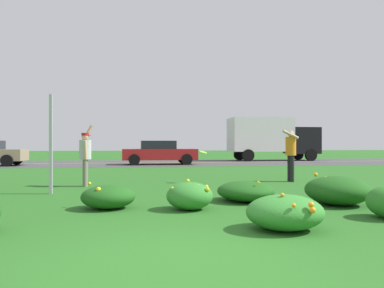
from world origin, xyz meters
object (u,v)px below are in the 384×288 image
(person_catcher_orange_shirt, at_px, (291,151))
(car_red_center_right, at_px, (159,152))
(frisbee_lime, at_px, (203,152))
(box_truck_black, at_px, (271,137))
(sign_post_near_path, at_px, (51,144))
(person_thrower_red_cap_gray_shirt, at_px, (85,154))

(person_catcher_orange_shirt, relative_size, car_red_center_right, 0.38)
(frisbee_lime, bearing_deg, box_truck_black, 61.85)
(sign_post_near_path, xyz_separation_m, person_thrower_red_cap_gray_shirt, (0.64, 1.58, -0.28))
(person_thrower_red_cap_gray_shirt, height_order, car_red_center_right, person_thrower_red_cap_gray_shirt)
(frisbee_lime, xyz_separation_m, box_truck_black, (8.21, 15.35, 0.83))
(person_thrower_red_cap_gray_shirt, height_order, box_truck_black, box_truck_black)
(person_catcher_orange_shirt, bearing_deg, sign_post_near_path, -164.76)
(car_red_center_right, xyz_separation_m, box_truck_black, (8.80, 4.11, 1.06))
(person_catcher_orange_shirt, xyz_separation_m, car_red_center_right, (-3.52, 11.28, -0.27))
(person_catcher_orange_shirt, bearing_deg, frisbee_lime, 179.25)
(sign_post_near_path, xyz_separation_m, person_catcher_orange_shirt, (7.15, 1.95, -0.22))
(person_thrower_red_cap_gray_shirt, height_order, person_catcher_orange_shirt, person_thrower_red_cap_gray_shirt)
(sign_post_near_path, bearing_deg, person_thrower_red_cap_gray_shirt, 67.95)
(person_catcher_orange_shirt, height_order, car_red_center_right, person_catcher_orange_shirt)
(person_catcher_orange_shirt, relative_size, box_truck_black, 0.25)
(sign_post_near_path, bearing_deg, frisbee_lime, 25.21)
(sign_post_near_path, xyz_separation_m, frisbee_lime, (4.22, 1.99, -0.26))
(frisbee_lime, bearing_deg, sign_post_near_path, -154.79)
(sign_post_near_path, distance_m, person_thrower_red_cap_gray_shirt, 1.73)
(sign_post_near_path, distance_m, box_truck_black, 21.35)
(sign_post_near_path, height_order, person_catcher_orange_shirt, sign_post_near_path)
(sign_post_near_path, height_order, car_red_center_right, sign_post_near_path)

